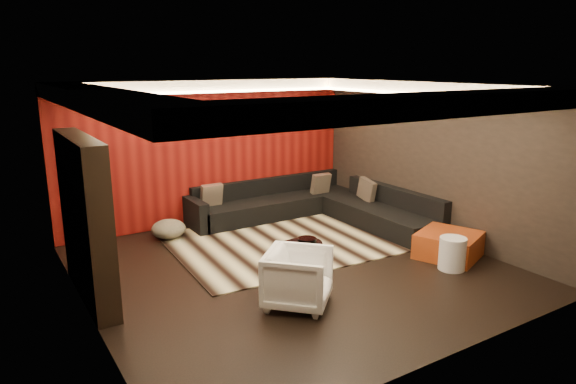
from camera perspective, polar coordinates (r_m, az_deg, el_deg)
floor at (r=8.08m, az=0.47°, el=-8.48°), size 6.00×6.00×0.02m
ceiling at (r=7.47m, az=0.51°, el=11.95°), size 6.00×6.00×0.02m
wall_back at (r=10.27m, az=-8.63°, el=4.44°), size 6.00×0.02×2.80m
wall_left at (r=6.58m, az=-22.18°, el=-1.83°), size 0.02×6.00×2.80m
wall_right at (r=9.58m, az=15.86°, el=3.39°), size 0.02×6.00×2.80m
red_feature_wall at (r=10.23m, az=-8.54°, el=4.41°), size 5.98×0.05×2.78m
soffit_back at (r=9.85m, az=-8.17°, el=11.62°), size 6.00×0.60×0.22m
soffit_front at (r=5.40m, az=16.36°, el=9.32°), size 6.00×0.60×0.22m
soffit_left at (r=6.43m, az=-20.50°, el=9.68°), size 0.60×4.80×0.22m
soffit_right at (r=9.21m, az=15.08°, el=11.13°), size 0.60×4.80×0.22m
cove_back at (r=9.55m, az=-7.30°, el=11.03°), size 4.80×0.08×0.04m
cove_front at (r=5.64m, az=13.70°, el=8.75°), size 4.80×0.08×0.04m
cove_left at (r=6.52m, az=-17.49°, el=9.16°), size 0.08×4.80×0.04m
cove_right at (r=8.97m, az=13.53°, el=10.58°), size 0.08×4.80×0.04m
tv_surround at (r=7.26m, az=-21.59°, el=-2.82°), size 0.30×2.00×2.20m
tv_screen at (r=7.20m, az=-20.59°, el=0.02°), size 0.04×1.30×0.80m
tv_shelf at (r=7.40m, az=-20.10°, el=-5.62°), size 0.04×1.60×0.04m
rug at (r=9.22m, az=-0.08°, el=-5.42°), size 4.15×3.20×0.02m
coffee_table at (r=8.27m, az=0.79°, el=-6.93°), size 1.62×1.62×0.21m
drum_stool at (r=8.31m, az=2.12°, el=-6.30°), size 0.39×0.39×0.35m
striped_pouf at (r=9.53m, az=-13.13°, el=-4.02°), size 0.71×0.71×0.34m
white_side_table at (r=8.32m, az=17.79°, el=-6.53°), size 0.50×0.50×0.51m
orange_ottoman at (r=8.85m, az=17.42°, el=-5.63°), size 1.19×1.19×0.41m
armchair at (r=6.76m, az=1.13°, el=-9.55°), size 1.16×1.16×0.76m
sectional_sofa at (r=10.37m, az=3.00°, el=-1.77°), size 3.65×3.50×0.75m
throw_pillows at (r=10.38m, az=1.48°, el=0.31°), size 3.09×1.64×0.50m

